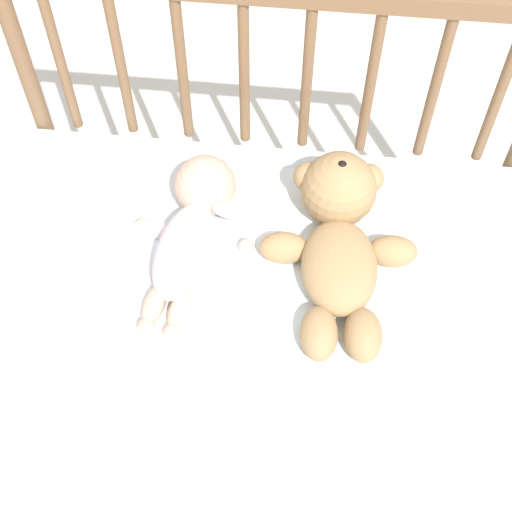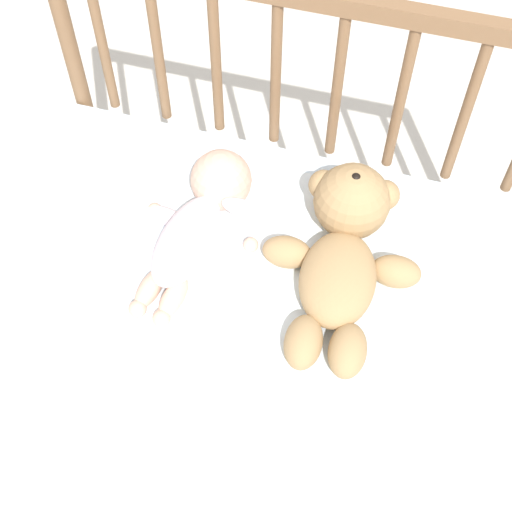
% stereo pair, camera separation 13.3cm
% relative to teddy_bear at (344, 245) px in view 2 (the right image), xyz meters
% --- Properties ---
extents(ground_plane, '(12.00, 12.00, 0.00)m').
position_rel_teddy_bear_xyz_m(ground_plane, '(-0.15, -0.07, -0.49)').
color(ground_plane, silver).
extents(crib_mattress, '(1.09, 0.67, 0.43)m').
position_rel_teddy_bear_xyz_m(crib_mattress, '(-0.15, -0.07, -0.27)').
color(crib_mattress, silver).
rests_on(crib_mattress, ground_plane).
extents(crib_rail, '(1.09, 0.04, 0.83)m').
position_rel_teddy_bear_xyz_m(crib_rail, '(-0.15, 0.28, 0.08)').
color(crib_rail, brown).
rests_on(crib_rail, ground_plane).
extents(blanket, '(0.80, 0.54, 0.01)m').
position_rel_teddy_bear_xyz_m(blanket, '(-0.13, -0.07, -0.06)').
color(blanket, white).
rests_on(blanket, crib_mattress).
extents(teddy_bear, '(0.31, 0.43, 0.15)m').
position_rel_teddy_bear_xyz_m(teddy_bear, '(0.00, 0.00, 0.00)').
color(teddy_bear, tan).
rests_on(teddy_bear, crib_mattress).
extents(baby, '(0.26, 0.39, 0.12)m').
position_rel_teddy_bear_xyz_m(baby, '(-0.28, -0.01, -0.01)').
color(baby, white).
rests_on(baby, crib_mattress).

